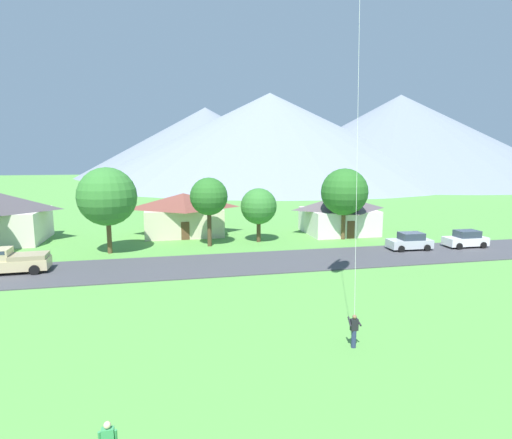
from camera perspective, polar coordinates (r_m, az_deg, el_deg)
name	(u,v)px	position (r m, az deg, el deg)	size (l,w,h in m)	color
road_strip	(212,265)	(36.19, -5.93, -6.12)	(160.00, 7.49, 0.08)	#424247
mountain_far_east_ridge	(270,138)	(144.90, 1.86, 10.98)	(121.04, 121.04, 29.39)	gray
mountain_west_ridge	(399,138)	(160.79, 18.77, 10.39)	(112.48, 112.48, 29.83)	slate
mountain_far_west_ridge	(206,142)	(183.33, -6.81, 10.36)	(105.70, 105.70, 28.63)	slate
house_leftmost	(184,213)	(49.76, -9.75, 0.84)	(9.43, 6.83, 4.87)	beige
house_left_center	(339,214)	(51.03, 11.12, 0.76)	(8.37, 7.50, 4.47)	silver
house_right_center	(2,217)	(52.38, -31.11, 0.31)	(8.88, 8.29, 5.27)	beige
tree_near_left	(209,197)	(42.84, -6.39, 3.06)	(3.83, 3.83, 7.03)	#4C3823
tree_left_of_center	(259,206)	(44.82, 0.36, 1.78)	(3.85, 3.85, 5.78)	#4C3823
tree_center	(344,192)	(47.02, 11.86, 3.65)	(5.13, 5.13, 7.82)	brown
tree_right_of_center	(107,197)	(41.78, -19.49, 2.93)	(5.47, 5.47, 8.16)	brown
parked_car_white_west_end	(466,239)	(47.44, 26.49, -2.40)	(4.23, 2.14, 1.68)	white
parked_car_silver_mid_west	(410,242)	(43.97, 20.08, -2.82)	(4.26, 2.19, 1.68)	#B7BCC1
pickup_truck_sand_west_side	(11,261)	(38.45, -30.17, -4.83)	(5.27, 2.47, 1.99)	#C6B284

